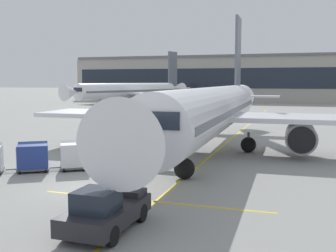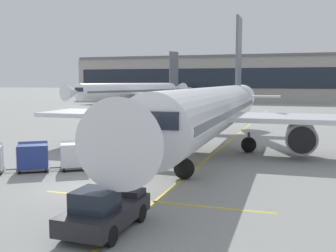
{
  "view_description": "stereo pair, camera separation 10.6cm",
  "coord_description": "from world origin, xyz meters",
  "px_view_note": "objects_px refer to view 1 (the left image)",
  "views": [
    {
      "loc": [
        11.36,
        -19.58,
        5.9
      ],
      "look_at": [
        2.7,
        7.14,
        2.81
      ],
      "focal_mm": 43.75,
      "sensor_mm": 36.0,
      "label": 1
    },
    {
      "loc": [
        11.46,
        -19.54,
        5.9
      ],
      "look_at": [
        2.7,
        7.14,
        2.81
      ],
      "focal_mm": 43.75,
      "sensor_mm": 36.0,
      "label": 2
    }
  ],
  "objects_px": {
    "baggage_cart_second": "(33,156)",
    "safety_cone_engine_keepout": "(120,145)",
    "ground_crew_by_loader": "(124,152)",
    "parked_airplane": "(214,111)",
    "distant_airplane": "(132,91)",
    "baggage_cart_lead": "(75,155)",
    "ground_crew_by_carts": "(93,150)",
    "pushback_tug": "(105,210)",
    "belt_loader": "(128,153)"
  },
  "relations": [
    {
      "from": "parked_airplane",
      "to": "safety_cone_engine_keepout",
      "type": "relative_size",
      "value": 63.43
    },
    {
      "from": "parked_airplane",
      "to": "baggage_cart_second",
      "type": "relative_size",
      "value": 14.78
    },
    {
      "from": "baggage_cart_lead",
      "to": "distant_airplane",
      "type": "xyz_separation_m",
      "value": [
        -24.58,
        67.55,
        2.5
      ]
    },
    {
      "from": "baggage_cart_second",
      "to": "ground_crew_by_loader",
      "type": "distance_m",
      "value": 6.03
    },
    {
      "from": "parked_airplane",
      "to": "pushback_tug",
      "type": "bearing_deg",
      "value": -91.17
    },
    {
      "from": "pushback_tug",
      "to": "distant_airplane",
      "type": "relative_size",
      "value": 0.11
    },
    {
      "from": "belt_loader",
      "to": "distant_airplane",
      "type": "distance_m",
      "value": 70.4
    },
    {
      "from": "parked_airplane",
      "to": "distant_airplane",
      "type": "xyz_separation_m",
      "value": [
        -32.0,
        58.11,
        0.03
      ]
    },
    {
      "from": "pushback_tug",
      "to": "safety_cone_engine_keepout",
      "type": "distance_m",
      "value": 20.25
    },
    {
      "from": "baggage_cart_lead",
      "to": "distant_airplane",
      "type": "relative_size",
      "value": 0.07
    },
    {
      "from": "safety_cone_engine_keepout",
      "to": "distant_airplane",
      "type": "bearing_deg",
      "value": 112.02
    },
    {
      "from": "ground_crew_by_carts",
      "to": "ground_crew_by_loader",
      "type": "bearing_deg",
      "value": 3.01
    },
    {
      "from": "ground_crew_by_carts",
      "to": "safety_cone_engine_keepout",
      "type": "distance_m",
      "value": 7.15
    },
    {
      "from": "safety_cone_engine_keepout",
      "to": "belt_loader",
      "type": "bearing_deg",
      "value": -60.86
    },
    {
      "from": "baggage_cart_second",
      "to": "pushback_tug",
      "type": "relative_size",
      "value": 0.61
    },
    {
      "from": "pushback_tug",
      "to": "safety_cone_engine_keepout",
      "type": "height_order",
      "value": "pushback_tug"
    },
    {
      "from": "ground_crew_by_loader",
      "to": "safety_cone_engine_keepout",
      "type": "height_order",
      "value": "ground_crew_by_loader"
    },
    {
      "from": "baggage_cart_second",
      "to": "safety_cone_engine_keepout",
      "type": "relative_size",
      "value": 4.29
    },
    {
      "from": "ground_crew_by_carts",
      "to": "distant_airplane",
      "type": "height_order",
      "value": "distant_airplane"
    },
    {
      "from": "ground_crew_by_loader",
      "to": "pushback_tug",
      "type": "bearing_deg",
      "value": -69.17
    },
    {
      "from": "belt_loader",
      "to": "baggage_cart_lead",
      "type": "distance_m",
      "value": 3.75
    },
    {
      "from": "pushback_tug",
      "to": "ground_crew_by_loader",
      "type": "distance_m",
      "value": 12.54
    },
    {
      "from": "ground_crew_by_carts",
      "to": "distant_airplane",
      "type": "distance_m",
      "value": 70.17
    },
    {
      "from": "belt_loader",
      "to": "baggage_cart_second",
      "type": "relative_size",
      "value": 1.98
    },
    {
      "from": "parked_airplane",
      "to": "ground_crew_by_carts",
      "type": "xyz_separation_m",
      "value": [
        -7.16,
        -7.47,
        -2.47
      ]
    },
    {
      "from": "belt_loader",
      "to": "ground_crew_by_loader",
      "type": "relative_size",
      "value": 3.08
    },
    {
      "from": "belt_loader",
      "to": "pushback_tug",
      "type": "height_order",
      "value": "belt_loader"
    },
    {
      "from": "baggage_cart_lead",
      "to": "parked_airplane",
      "type": "bearing_deg",
      "value": 51.85
    },
    {
      "from": "safety_cone_engine_keepout",
      "to": "ground_crew_by_carts",
      "type": "bearing_deg",
      "value": -80.58
    },
    {
      "from": "parked_airplane",
      "to": "distant_airplane",
      "type": "height_order",
      "value": "distant_airplane"
    },
    {
      "from": "parked_airplane",
      "to": "belt_loader",
      "type": "xyz_separation_m",
      "value": [
        -4.8,
        -6.77,
        -2.63
      ]
    },
    {
      "from": "ground_crew_by_loader",
      "to": "safety_cone_engine_keepout",
      "type": "bearing_deg",
      "value": 116.71
    },
    {
      "from": "baggage_cart_second",
      "to": "belt_loader",
      "type": "bearing_deg",
      "value": 38.86
    },
    {
      "from": "distant_airplane",
      "to": "baggage_cart_lead",
      "type": "bearing_deg",
      "value": -70.01
    },
    {
      "from": "baggage_cart_lead",
      "to": "pushback_tug",
      "type": "relative_size",
      "value": 0.61
    },
    {
      "from": "parked_airplane",
      "to": "ground_crew_by_carts",
      "type": "height_order",
      "value": "parked_airplane"
    },
    {
      "from": "parked_airplane",
      "to": "safety_cone_engine_keepout",
      "type": "xyz_separation_m",
      "value": [
        -8.32,
        -0.45,
        -3.16
      ]
    },
    {
      "from": "baggage_cart_second",
      "to": "ground_crew_by_loader",
      "type": "xyz_separation_m",
      "value": [
        4.95,
        3.45,
        -0.0
      ]
    },
    {
      "from": "pushback_tug",
      "to": "safety_cone_engine_keepout",
      "type": "relative_size",
      "value": 7.03
    },
    {
      "from": "ground_crew_by_loader",
      "to": "ground_crew_by_carts",
      "type": "bearing_deg",
      "value": -176.99
    },
    {
      "from": "parked_airplane",
      "to": "belt_loader",
      "type": "height_order",
      "value": "parked_airplane"
    },
    {
      "from": "belt_loader",
      "to": "baggage_cart_lead",
      "type": "bearing_deg",
      "value": -134.45
    },
    {
      "from": "belt_loader",
      "to": "distant_airplane",
      "type": "xyz_separation_m",
      "value": [
        -27.2,
        64.88,
        2.66
      ]
    },
    {
      "from": "parked_airplane",
      "to": "ground_crew_by_loader",
      "type": "height_order",
      "value": "parked_airplane"
    },
    {
      "from": "parked_airplane",
      "to": "baggage_cart_second",
      "type": "xyz_separation_m",
      "value": [
        -9.8,
        -10.8,
        -2.47
      ]
    },
    {
      "from": "baggage_cart_lead",
      "to": "pushback_tug",
      "type": "height_order",
      "value": "baggage_cart_lead"
    },
    {
      "from": "baggage_cart_lead",
      "to": "baggage_cart_second",
      "type": "distance_m",
      "value": 2.74
    },
    {
      "from": "pushback_tug",
      "to": "ground_crew_by_loader",
      "type": "height_order",
      "value": "pushback_tug"
    },
    {
      "from": "ground_crew_by_loader",
      "to": "ground_crew_by_carts",
      "type": "height_order",
      "value": "same"
    },
    {
      "from": "baggage_cart_lead",
      "to": "ground_crew_by_carts",
      "type": "xyz_separation_m",
      "value": [
        0.26,
        1.97,
        -0.0
      ]
    }
  ]
}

